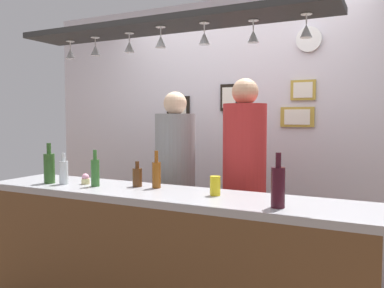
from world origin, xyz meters
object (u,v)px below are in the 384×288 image
at_px(bottle_beer_brown_stubby, 137,177).
at_px(wall_clock, 309,39).
at_px(bottle_beer_green_import, 95,172).
at_px(picture_frame_crest, 229,98).
at_px(cupcake, 85,179).
at_px(picture_frame_upper_small, 303,90).
at_px(bottle_wine_dark_red, 278,186).
at_px(picture_frame_lower_pair, 297,117).
at_px(person_middle_grey_shirt, 175,170).
at_px(bottle_champagne_green, 49,167).
at_px(picture_frame_caricature, 178,113).
at_px(bottle_beer_amber_tall, 156,174).
at_px(drink_can, 215,186).
at_px(bottle_soda_clear, 64,172).
at_px(person_right_red_shirt, 244,167).

bearing_deg(bottle_beer_brown_stubby, wall_clock, 54.51).
xyz_separation_m(bottle_beer_green_import, picture_frame_crest, (0.46, 1.43, 0.58)).
relative_size(cupcake, picture_frame_upper_small, 0.35).
height_order(bottle_wine_dark_red, bottle_beer_brown_stubby, bottle_wine_dark_red).
relative_size(bottle_beer_green_import, picture_frame_lower_pair, 0.87).
distance_m(person_middle_grey_shirt, bottle_champagne_green, 1.02).
relative_size(bottle_wine_dark_red, cupcake, 3.85).
bearing_deg(picture_frame_caricature, wall_clock, -0.27).
distance_m(bottle_beer_amber_tall, picture_frame_crest, 1.42).
bearing_deg(drink_can, cupcake, -178.34).
bearing_deg(bottle_beer_brown_stubby, bottle_wine_dark_red, -11.35).
xyz_separation_m(bottle_wine_dark_red, picture_frame_upper_small, (-0.17, 1.52, 0.61)).
distance_m(bottle_soda_clear, picture_frame_caricature, 1.54).
bearing_deg(person_middle_grey_shirt, picture_frame_crest, 71.66).
xyz_separation_m(picture_frame_crest, wall_clock, (0.75, -0.01, 0.49)).
distance_m(bottle_beer_green_import, picture_frame_upper_small, 1.95).
bearing_deg(bottle_beer_green_import, picture_frame_lower_pair, 52.23).
height_order(picture_frame_crest, wall_clock, wall_clock).
distance_m(picture_frame_caricature, wall_clock, 1.46).
height_order(bottle_beer_amber_tall, picture_frame_upper_small, picture_frame_upper_small).
relative_size(picture_frame_caricature, picture_frame_lower_pair, 1.13).
distance_m(bottle_soda_clear, bottle_beer_green_import, 0.27).
distance_m(bottle_soda_clear, cupcake, 0.17).
relative_size(bottle_beer_brown_stubby, wall_clock, 0.82).
bearing_deg(wall_clock, bottle_beer_green_import, -130.10).
bearing_deg(bottle_beer_amber_tall, cupcake, -170.47).
height_order(bottle_wine_dark_red, wall_clock, wall_clock).
relative_size(person_middle_grey_shirt, picture_frame_caricature, 4.91).
bearing_deg(bottle_beer_amber_tall, picture_frame_crest, 88.62).
xyz_separation_m(bottle_soda_clear, picture_frame_caricature, (0.16, 1.47, 0.45)).
relative_size(picture_frame_lower_pair, picture_frame_crest, 1.15).
height_order(cupcake, picture_frame_lower_pair, picture_frame_lower_pair).
bearing_deg(bottle_wine_dark_red, picture_frame_upper_small, 96.52).
height_order(cupcake, picture_frame_caricature, picture_frame_caricature).
bearing_deg(wall_clock, drink_can, -102.79).
bearing_deg(picture_frame_caricature, bottle_champagne_green, -101.04).
bearing_deg(picture_frame_upper_small, bottle_soda_clear, -134.15).
distance_m(bottle_beer_amber_tall, bottle_beer_green_import, 0.45).
xyz_separation_m(cupcake, picture_frame_upper_small, (1.29, 1.39, 0.70)).
height_order(person_right_red_shirt, bottle_beer_brown_stubby, person_right_red_shirt).
height_order(person_middle_grey_shirt, bottle_soda_clear, person_middle_grey_shirt).
bearing_deg(bottle_beer_brown_stubby, cupcake, -168.45).
relative_size(bottle_wine_dark_red, bottle_champagne_green, 1.00).
bearing_deg(bottle_champagne_green, bottle_beer_brown_stubby, 14.12).
height_order(drink_can, picture_frame_caricature, picture_frame_caricature).
bearing_deg(bottle_soda_clear, bottle_champagne_green, -175.31).
distance_m(person_middle_grey_shirt, drink_can, 0.95).
xyz_separation_m(person_middle_grey_shirt, bottle_champagne_green, (-0.63, -0.80, 0.08)).
distance_m(bottle_beer_green_import, bottle_beer_brown_stubby, 0.30).
bearing_deg(picture_frame_lower_pair, picture_frame_caricature, 180.00).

